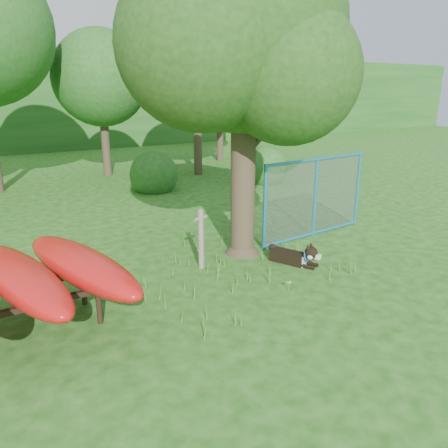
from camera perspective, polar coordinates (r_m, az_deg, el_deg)
ground at (r=8.35m, az=3.27°, el=-8.86°), size 80.00×80.00×0.00m
oak_tree at (r=9.65m, az=2.40°, el=22.58°), size 5.56×4.88×6.86m
wooden_post at (r=9.18m, az=-3.03°, el=-1.73°), size 0.36×0.18×1.31m
husky_dog at (r=9.64m, az=9.38°, el=-4.12°), size 0.68×1.21×0.56m
fence_section at (r=11.39m, az=11.81°, el=3.42°), size 3.49×0.33×3.41m
wildflower_clump at (r=8.40m, az=8.48°, el=-7.64°), size 0.09×0.09×0.20m
bg_tree_c at (r=19.98m, az=-15.83°, el=17.83°), size 4.00×4.00×6.12m
bg_tree_d at (r=19.55m, az=-3.66°, el=21.30°), size 4.80×4.80×7.50m
bg_tree_e at (r=23.65m, az=-0.57°, el=20.96°), size 4.60×4.60×7.55m
shrub_right at (r=18.18m, az=5.41°, el=5.46°), size 1.80×1.80×1.80m
shrub_mid at (r=16.79m, az=-9.05°, el=4.34°), size 1.80×1.80×1.80m
wooded_hillside at (r=34.37m, az=-25.73°, el=14.42°), size 80.00×12.00×6.00m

